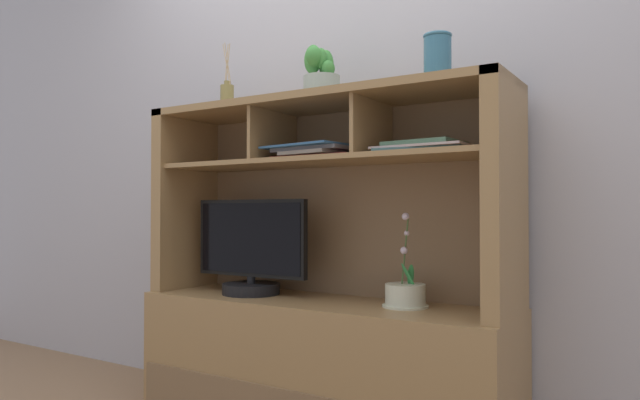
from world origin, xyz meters
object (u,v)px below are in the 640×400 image
Objects in this scene: magazine_stack_centre at (423,148)px; ceramic_vase at (438,59)px; tv_monitor at (251,254)px; potted_orchid at (405,295)px; magazine_stack_left at (315,152)px; diffuser_bottle at (227,97)px; potted_succulent at (321,76)px; media_console at (321,328)px.

magazine_stack_centre is 1.94× the size of ceramic_vase.
potted_orchid is (0.70, 0.04, -0.13)m from tv_monitor.
magazine_stack_centre is at bearing 0.07° from magazine_stack_left.
tv_monitor is 1.11m from ceramic_vase.
diffuser_bottle is 1.34× the size of potted_succulent.
magazine_stack_left reaches higher than tv_monitor.
ceramic_vase reaches higher than magazine_stack_centre.
magazine_stack_centre is 1.16× the size of diffuser_bottle.
potted_succulent reaches higher than ceramic_vase.
magazine_stack_left is at bearing -115.37° from potted_succulent.
diffuser_bottle is (-0.86, -0.01, 0.82)m from potted_orchid.
potted_orchid is at bearing 174.48° from ceramic_vase.
tv_monitor is at bearing -178.33° from magazine_stack_left.
potted_orchid is 0.67m from magazine_stack_left.
ceramic_vase reaches higher than media_console.
ceramic_vase is at bearing 18.66° from magazine_stack_centre.
potted_orchid is at bearing 0.77° from diffuser_bottle.
magazine_stack_left is (-0.02, -0.02, 0.71)m from media_console.
potted_orchid is at bearing 159.93° from magazine_stack_centre.
magazine_stack_left is 2.11× the size of ceramic_vase.
media_console is 1.10m from diffuser_bottle.
potted_succulent is (0.01, 0.03, 0.31)m from magazine_stack_left.
media_console is at bearing 179.62° from ceramic_vase.
magazine_stack_centre is 0.99m from diffuser_bottle.
media_console is 4.00× the size of magazine_stack_left.
potted_orchid is at bearing 3.31° from tv_monitor.
potted_orchid is 1.55× the size of potted_succulent.
potted_succulent is 0.50m from ceramic_vase.
ceramic_vase reaches higher than potted_orchid.
tv_monitor is at bearing -10.03° from diffuser_bottle.
potted_orchid is at bearing 0.67° from potted_succulent.
diffuser_bottle is (-0.50, -0.00, 0.98)m from media_console.
potted_succulent is at bearing 176.68° from magazine_stack_centre.
media_console is 0.71m from magazine_stack_left.
magazine_stack_left is 0.31m from potted_succulent.
tv_monitor is (-0.33, -0.03, 0.29)m from media_console.
diffuser_bottle is (-0.94, 0.02, 0.29)m from magazine_stack_centre.
media_console is 0.40m from potted_orchid.
potted_orchid is 1.16× the size of diffuser_bottle.
media_console is 1.02m from potted_succulent.
magazine_stack_left is at bearing -179.93° from magazine_stack_centre.
magazine_stack_centre is 0.55m from potted_succulent.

